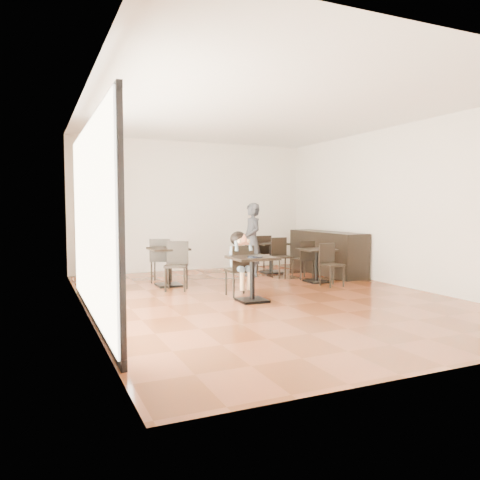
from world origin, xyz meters
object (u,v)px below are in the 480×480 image
cafe_table_mid (317,266)px  chair_back_a (261,253)px  child (239,264)px  chair_mid_b (332,265)px  child_chair (239,271)px  chair_back_b (282,257)px  child_table (252,279)px  chair_mid_a (303,259)px  chair_left_a (161,260)px  adult_patron (252,240)px  cafe_table_back (271,258)px  cafe_table_left (168,267)px  chair_left_b (176,266)px

cafe_table_mid → chair_back_a: (-0.24, 2.13, 0.09)m
child → chair_mid_b: size_ratio=1.35×
child_chair → chair_mid_b: size_ratio=1.07×
chair_back_a → chair_back_b: bearing=90.8°
child → child_table: bearing=-90.0°
child_table → chair_mid_a: bearing=41.0°
chair_back_b → child: bearing=-135.8°
chair_left_a → chair_back_a: (2.73, 0.79, -0.02)m
adult_patron → child_chair: bearing=-30.3°
adult_patron → chair_back_a: (0.65, 0.85, -0.40)m
cafe_table_back → chair_back_b: (0.00, -0.55, 0.07)m
cafe_table_left → chair_mid_a: bearing=-4.8°
cafe_table_back → chair_mid_a: (0.24, -1.03, 0.06)m
chair_mid_a → chair_mid_b: same height
chair_mid_a → cafe_table_left: bearing=-7.8°
child_table → adult_patron: 2.88m
cafe_table_mid → chair_back_a: chair_back_a is taller
chair_left_b → chair_back_b: (2.73, 0.79, -0.02)m
chair_mid_a → chair_mid_b: (0.00, -1.10, 0.00)m
cafe_table_left → chair_mid_b: (2.97, -1.35, 0.04)m
child → chair_mid_a: 2.48m
chair_mid_a → chair_left_a: bearing=-18.1°
child → cafe_table_left: size_ratio=1.48×
adult_patron → chair_back_b: (0.65, -0.25, -0.40)m
cafe_table_left → cafe_table_mid: bearing=-15.0°
cafe_table_mid → chair_back_b: 1.06m
cafe_table_mid → chair_left_a: chair_left_a is taller
child_table → chair_back_a: size_ratio=0.86×
chair_mid_b → chair_left_b: (-2.97, 0.80, 0.04)m
child_table → child: size_ratio=0.66×
chair_left_a → chair_back_b: chair_left_a is taller
child_table → cafe_table_back: 3.42m
cafe_table_back → cafe_table_mid: bearing=-81.3°
chair_left_a → chair_back_a: bearing=-139.5°
chair_mid_b → chair_left_a: 3.53m
adult_patron → chair_left_a: bearing=-90.9°
chair_left_a → adult_patron: bearing=-157.3°
chair_back_a → adult_patron: bearing=53.4°
child → chair_back_a: child is taller
chair_mid_b → chair_left_b: chair_left_b is taller
cafe_table_left → child_table: bearing=-67.5°
cafe_table_mid → chair_mid_b: bearing=-90.0°
child → chair_mid_b: (2.11, 0.18, -0.15)m
child_chair → chair_back_a: (1.87, 2.87, -0.02)m
cafe_table_left → chair_left_a: 0.56m
child_table → child_chair: child_chair is taller
child_table → child: 0.58m
adult_patron → chair_left_a: adult_patron is taller
chair_mid_b → chair_back_a: chair_back_a is taller
cafe_table_mid → chair_left_b: bearing=175.2°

